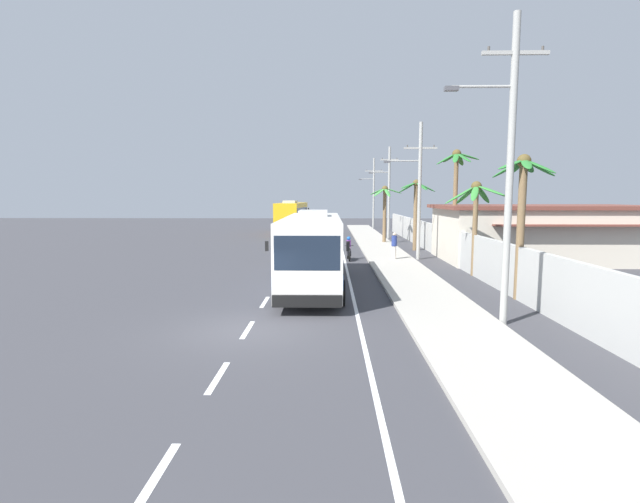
{
  "coord_description": "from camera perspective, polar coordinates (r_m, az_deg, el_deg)",
  "views": [
    {
      "loc": [
        2.67,
        -14.57,
        4.28
      ],
      "look_at": [
        2.19,
        7.5,
        1.7
      ],
      "focal_mm": 26.16,
      "sensor_mm": 36.0,
      "label": 1
    }
  ],
  "objects": [
    {
      "name": "coach_bus_far_lane",
      "position": [
        55.09,
        -3.46,
        4.31
      ],
      "size": [
        3.41,
        11.15,
        3.89
      ],
      "color": "gold",
      "rests_on": "ground"
    },
    {
      "name": "motorcycle_beside_bus",
      "position": [
        31.93,
        3.53,
        0.13
      ],
      "size": [
        0.56,
        1.96,
        1.6
      ],
      "color": "black",
      "rests_on": "ground"
    },
    {
      "name": "palm_third",
      "position": [
        26.63,
        18.6,
        5.38
      ],
      "size": [
        3.54,
        3.36,
        5.13
      ],
      "color": "brown",
      "rests_on": "ground"
    },
    {
      "name": "boundary_wall",
      "position": [
        29.82,
        16.66,
        0.3
      ],
      "size": [
        0.24,
        60.0,
        2.23
      ],
      "primitive_type": "cube",
      "color": "#B2B2AD",
      "rests_on": "ground"
    },
    {
      "name": "palm_fourth",
      "position": [
        21.01,
        23.5,
        5.99
      ],
      "size": [
        2.58,
        2.67,
        6.03
      ],
      "color": "brown",
      "rests_on": "ground"
    },
    {
      "name": "sidewalk_kerb",
      "position": [
        25.27,
        10.65,
        -3.04
      ],
      "size": [
        3.2,
        90.0,
        0.14
      ],
      "primitive_type": "cube",
      "color": "#A8A399",
      "rests_on": "ground"
    },
    {
      "name": "palm_nearest",
      "position": [
        31.24,
        16.29,
        8.04
      ],
      "size": [
        2.76,
        2.7,
        7.29
      ],
      "color": "brown",
      "rests_on": "ground"
    },
    {
      "name": "roadside_building",
      "position": [
        34.72,
        25.36,
        2.08
      ],
      "size": [
        13.73,
        8.34,
        3.75
      ],
      "color": "beige",
      "rests_on": "ground"
    },
    {
      "name": "utility_pole_distant",
      "position": [
        65.4,
        6.53,
        7.34
      ],
      "size": [
        3.34,
        0.24,
        9.62
      ],
      "color": "#9E9E99",
      "rests_on": "ground"
    },
    {
      "name": "pedestrian_near_kerb",
      "position": [
        31.65,
        9.06,
        0.77
      ],
      "size": [
        0.36,
        0.36,
        1.78
      ],
      "rotation": [
        0.0,
        0.0,
        0.32
      ],
      "color": "beige",
      "rests_on": "sidewalk_kerb"
    },
    {
      "name": "utility_pole_far",
      "position": [
        48.96,
        8.35,
        7.41
      ],
      "size": [
        3.06,
        0.24,
        9.4
      ],
      "color": "#9E9E99",
      "rests_on": "ground"
    },
    {
      "name": "palm_farthest",
      "position": [
        38.22,
        11.64,
        5.88
      ],
      "size": [
        3.01,
        3.02,
        5.68
      ],
      "color": "brown",
      "rests_on": "ground"
    },
    {
      "name": "coach_bus_foreground",
      "position": [
        22.24,
        -0.92,
        0.49
      ],
      "size": [
        3.04,
        11.6,
        3.62
      ],
      "color": "silver",
      "rests_on": "ground"
    },
    {
      "name": "utility_pole_nearest",
      "position": [
        16.59,
        22.02,
        9.92
      ],
      "size": [
        3.27,
        0.24,
        10.08
      ],
      "color": "#9E9E99",
      "rests_on": "ground"
    },
    {
      "name": "ground_plane",
      "position": [
        15.42,
        -8.91,
        -9.53
      ],
      "size": [
        160.0,
        160.0,
        0.0
      ],
      "primitive_type": "plane",
      "color": "#3A3A3F"
    },
    {
      "name": "utility_pole_mid",
      "position": [
        32.61,
        11.93,
        7.65
      ],
      "size": [
        3.57,
        0.24,
        9.28
      ],
      "color": "#9E9E99",
      "rests_on": "ground"
    },
    {
      "name": "lane_markings",
      "position": [
        29.57,
        0.54,
        -1.65
      ],
      "size": [
        3.82,
        71.0,
        0.01
      ],
      "color": "white",
      "rests_on": "ground"
    },
    {
      "name": "palm_second",
      "position": [
        43.59,
        7.91,
        5.82
      ],
      "size": [
        2.99,
        3.02,
        5.33
      ],
      "color": "brown",
      "rests_on": "ground"
    }
  ]
}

